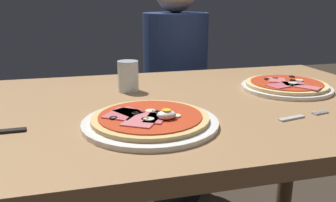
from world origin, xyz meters
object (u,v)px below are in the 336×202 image
Objects in this scene: fork at (300,117)px; diner_person at (175,97)px; pizza_across_left at (286,86)px; water_glass_near at (128,78)px; dining_table at (192,137)px; pizza_foreground at (150,120)px.

diner_person is (-0.05, 0.96, -0.20)m from fork.
fork is (-0.12, -0.26, -0.01)m from pizza_across_left.
water_glass_near is (-0.50, 0.11, 0.03)m from pizza_across_left.
pizza_across_left reaches higher than dining_table.
fork is 0.98m from diner_person.
fork is at bearing -44.89° from dining_table.
water_glass_near is at bearing 61.56° from diner_person.
dining_table is 0.32m from fork.
dining_table is 0.27m from water_glass_near.
pizza_foreground reaches higher than dining_table.
diner_person is at bearing 104.07° from pizza_across_left.
diner_person reaches higher than pizza_foreground.
dining_table is at bearing 78.16° from diner_person.
diner_person is at bearing 78.16° from dining_table.
water_glass_near reaches higher than fork.
diner_person is at bearing 61.56° from water_glass_near.
diner_person reaches higher than dining_table.
pizza_across_left is at bearing 23.79° from pizza_foreground.
water_glass_near is 0.52m from fork.
diner_person is (-0.18, 0.70, -0.21)m from pizza_across_left.
dining_table is at bearing 46.59° from pizza_foreground.
fork reaches higher than dining_table.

